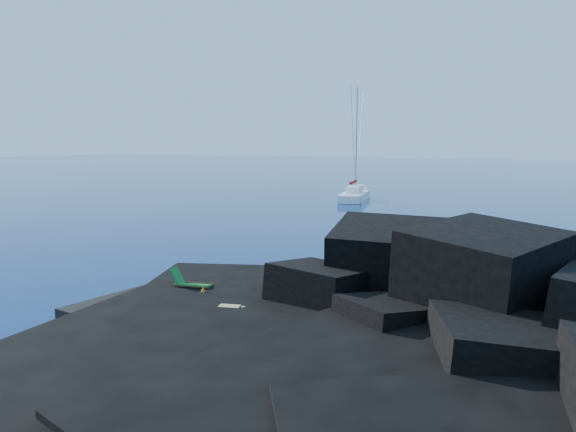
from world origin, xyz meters
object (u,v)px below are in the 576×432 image
Objects in this scene: sailboat at (355,200)px; deck_chair at (194,280)px; sunbather at (229,309)px; marker_cone at (203,292)px.

sailboat is 40.66m from deck_chair.
deck_chair is 0.85× the size of sunbather.
sunbather is 3.62× the size of marker_cone.
sailboat is 42.82m from sunbather.
deck_chair reaches higher than sunbather.
sailboat is at bearing 89.10° from deck_chair.
deck_chair is 3.16m from sunbather.
deck_chair is at bearing -90.58° from sailboat.
sunbather is (2.74, -1.53, -0.36)m from deck_chair.
deck_chair is 1.00m from marker_cone.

